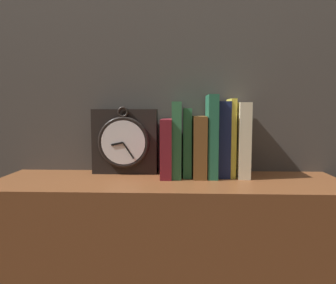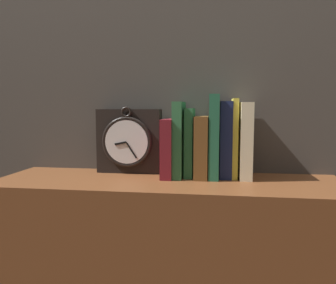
{
  "view_description": "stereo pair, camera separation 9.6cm",
  "coord_description": "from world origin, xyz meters",
  "px_view_note": "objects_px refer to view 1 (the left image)",
  "views": [
    {
      "loc": [
        0.04,
        -0.96,
        1.14
      ],
      "look_at": [
        0.0,
        0.0,
        1.05
      ],
      "focal_mm": 35.0,
      "sensor_mm": 36.0,
      "label": 1
    },
    {
      "loc": [
        0.13,
        -0.95,
        1.14
      ],
      "look_at": [
        0.0,
        0.0,
        1.05
      ],
      "focal_mm": 35.0,
      "sensor_mm": 36.0,
      "label": 2
    }
  ],
  "objects_px": {
    "book_slot5_navy": "(223,139)",
    "book_slot3_brown": "(199,146)",
    "book_slot0_maroon": "(167,148)",
    "book_slot6_yellow": "(231,137)",
    "book_slot1_green": "(177,139)",
    "book_slot7_cream": "(242,140)",
    "clock": "(125,141)",
    "book_slot2_green": "(187,142)",
    "book_slot4_green": "(211,136)"
  },
  "relations": [
    {
      "from": "book_slot0_maroon",
      "to": "book_slot3_brown",
      "type": "relative_size",
      "value": 0.95
    },
    {
      "from": "book_slot2_green",
      "to": "book_slot3_brown",
      "type": "xyz_separation_m",
      "value": [
        0.04,
        -0.01,
        -0.01
      ]
    },
    {
      "from": "book_slot4_green",
      "to": "book_slot1_green",
      "type": "bearing_deg",
      "value": -179.34
    },
    {
      "from": "book_slot3_brown",
      "to": "book_slot7_cream",
      "type": "distance_m",
      "value": 0.13
    },
    {
      "from": "book_slot5_navy",
      "to": "book_slot6_yellow",
      "type": "height_order",
      "value": "book_slot6_yellow"
    },
    {
      "from": "book_slot1_green",
      "to": "book_slot7_cream",
      "type": "relative_size",
      "value": 1.01
    },
    {
      "from": "book_slot6_yellow",
      "to": "clock",
      "type": "bearing_deg",
      "value": 176.2
    },
    {
      "from": "book_slot4_green",
      "to": "book_slot6_yellow",
      "type": "bearing_deg",
      "value": 11.81
    },
    {
      "from": "book_slot0_maroon",
      "to": "book_slot3_brown",
      "type": "distance_m",
      "value": 0.1
    },
    {
      "from": "book_slot1_green",
      "to": "book_slot6_yellow",
      "type": "xyz_separation_m",
      "value": [
        0.17,
        0.01,
        0.0
      ]
    },
    {
      "from": "clock",
      "to": "book_slot3_brown",
      "type": "xyz_separation_m",
      "value": [
        0.24,
        -0.04,
        -0.01
      ]
    },
    {
      "from": "book_slot7_cream",
      "to": "book_slot3_brown",
      "type": "bearing_deg",
      "value": -177.31
    },
    {
      "from": "book_slot3_brown",
      "to": "book_slot6_yellow",
      "type": "relative_size",
      "value": 0.78
    },
    {
      "from": "book_slot5_navy",
      "to": "clock",
      "type": "bearing_deg",
      "value": 175.55
    },
    {
      "from": "clock",
      "to": "book_slot7_cream",
      "type": "relative_size",
      "value": 0.95
    },
    {
      "from": "book_slot7_cream",
      "to": "book_slot6_yellow",
      "type": "bearing_deg",
      "value": 166.25
    },
    {
      "from": "book_slot2_green",
      "to": "book_slot5_navy",
      "type": "distance_m",
      "value": 0.11
    },
    {
      "from": "book_slot0_maroon",
      "to": "book_slot2_green",
      "type": "relative_size",
      "value": 0.84
    },
    {
      "from": "clock",
      "to": "book_slot7_cream",
      "type": "xyz_separation_m",
      "value": [
        0.37,
        -0.03,
        0.01
      ]
    },
    {
      "from": "book_slot5_navy",
      "to": "book_slot0_maroon",
      "type": "bearing_deg",
      "value": -174.73
    },
    {
      "from": "book_slot2_green",
      "to": "book_slot1_green",
      "type": "bearing_deg",
      "value": -161.88
    },
    {
      "from": "clock",
      "to": "book_slot4_green",
      "type": "bearing_deg",
      "value": -7.33
    },
    {
      "from": "clock",
      "to": "book_slot2_green",
      "type": "bearing_deg",
      "value": -7.44
    },
    {
      "from": "book_slot5_navy",
      "to": "book_slot3_brown",
      "type": "bearing_deg",
      "value": -170.65
    },
    {
      "from": "book_slot0_maroon",
      "to": "book_slot1_green",
      "type": "height_order",
      "value": "book_slot1_green"
    },
    {
      "from": "book_slot3_brown",
      "to": "book_slot7_cream",
      "type": "bearing_deg",
      "value": 2.69
    },
    {
      "from": "book_slot1_green",
      "to": "book_slot5_navy",
      "type": "relative_size",
      "value": 0.99
    },
    {
      "from": "book_slot0_maroon",
      "to": "book_slot6_yellow",
      "type": "distance_m",
      "value": 0.21
    },
    {
      "from": "book_slot1_green",
      "to": "clock",
      "type": "bearing_deg",
      "value": 167.73
    },
    {
      "from": "book_slot1_green",
      "to": "book_slot2_green",
      "type": "bearing_deg",
      "value": 18.12
    },
    {
      "from": "book_slot0_maroon",
      "to": "book_slot6_yellow",
      "type": "relative_size",
      "value": 0.74
    },
    {
      "from": "book_slot6_yellow",
      "to": "book_slot1_green",
      "type": "bearing_deg",
      "value": -175.19
    },
    {
      "from": "book_slot1_green",
      "to": "book_slot7_cream",
      "type": "distance_m",
      "value": 0.2
    },
    {
      "from": "book_slot0_maroon",
      "to": "book_slot4_green",
      "type": "xyz_separation_m",
      "value": [
        0.14,
        0.0,
        0.04
      ]
    },
    {
      "from": "clock",
      "to": "book_slot4_green",
      "type": "relative_size",
      "value": 0.86
    },
    {
      "from": "book_slot1_green",
      "to": "book_slot4_green",
      "type": "bearing_deg",
      "value": 0.66
    },
    {
      "from": "clock",
      "to": "book_slot4_green",
      "type": "distance_m",
      "value": 0.28
    },
    {
      "from": "book_slot7_cream",
      "to": "clock",
      "type": "bearing_deg",
      "value": 175.33
    },
    {
      "from": "book_slot7_cream",
      "to": "book_slot1_green",
      "type": "bearing_deg",
      "value": -178.13
    },
    {
      "from": "clock",
      "to": "book_slot6_yellow",
      "type": "height_order",
      "value": "book_slot6_yellow"
    },
    {
      "from": "book_slot1_green",
      "to": "book_slot3_brown",
      "type": "height_order",
      "value": "book_slot1_green"
    },
    {
      "from": "clock",
      "to": "book_slot7_cream",
      "type": "distance_m",
      "value": 0.38
    },
    {
      "from": "book_slot2_green",
      "to": "book_slot5_navy",
      "type": "bearing_deg",
      "value": 1.0
    },
    {
      "from": "book_slot4_green",
      "to": "book_slot5_navy",
      "type": "xyz_separation_m",
      "value": [
        0.04,
        0.01,
        -0.01
      ]
    },
    {
      "from": "book_slot0_maroon",
      "to": "book_slot2_green",
      "type": "bearing_deg",
      "value": 12.55
    },
    {
      "from": "book_slot6_yellow",
      "to": "book_slot7_cream",
      "type": "relative_size",
      "value": 1.05
    },
    {
      "from": "book_slot4_green",
      "to": "book_slot6_yellow",
      "type": "distance_m",
      "value": 0.06
    },
    {
      "from": "book_slot7_cream",
      "to": "book_slot4_green",
      "type": "bearing_deg",
      "value": -176.76
    },
    {
      "from": "book_slot1_green",
      "to": "book_slot0_maroon",
      "type": "bearing_deg",
      "value": -173.41
    },
    {
      "from": "clock",
      "to": "book_slot2_green",
      "type": "xyz_separation_m",
      "value": [
        0.2,
        -0.03,
        0.0
      ]
    }
  ]
}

